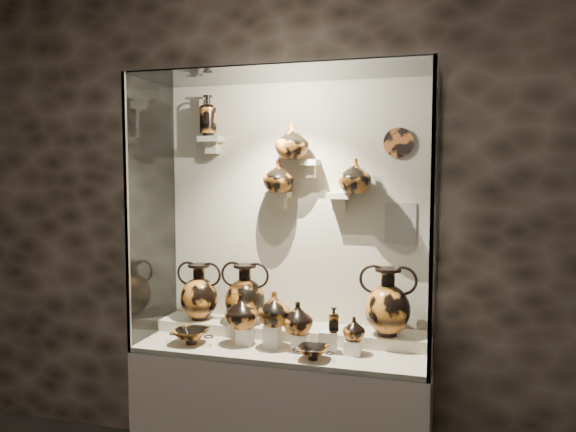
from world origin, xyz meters
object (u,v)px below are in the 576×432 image
object	(u,v)px
kylix_right	(313,351)
ovoid_vase_c	(355,176)
kylix_left	(191,335)
ovoid_vase_a	(278,176)
amphora_mid	(245,294)
jug_b	(274,309)
amphora_right	(388,301)
jug_a	(242,311)
lekythos_small	(334,318)
ovoid_vase_b	(292,141)
jug_e	(354,328)
amphora_left	(199,292)
lekythos_tall	(208,113)
jug_c	(298,318)

from	to	relation	value
kylix_right	ovoid_vase_c	world-z (taller)	ovoid_vase_c
kylix_left	ovoid_vase_a	size ratio (longest dim) A/B	1.35
amphora_mid	jug_b	distance (m)	0.33
amphora_right	jug_b	bearing A→B (deg)	-137.62
jug_a	lekythos_small	size ratio (longest dim) A/B	1.29
jug_b	ovoid_vase_b	xyz separation A→B (m)	(0.03, 0.25, 0.97)
kylix_left	kylix_right	size ratio (longest dim) A/B	1.20
jug_e	amphora_right	bearing A→B (deg)	41.86
ovoid_vase_b	kylix_left	bearing A→B (deg)	-163.16
amphora_left	jug_b	size ratio (longest dim) A/B	1.84
jug_b	ovoid_vase_a	distance (m)	0.80
amphora_left	lekythos_small	world-z (taller)	amphora_left
lekythos_tall	ovoid_vase_b	world-z (taller)	lekythos_tall
ovoid_vase_b	jug_c	bearing A→B (deg)	-81.12
jug_a	jug_b	size ratio (longest dim) A/B	1.04
amphora_mid	ovoid_vase_c	size ratio (longest dim) A/B	1.83
kylix_left	amphora_right	bearing A→B (deg)	21.87
jug_e	kylix_left	distance (m)	0.96
jug_a	ovoid_vase_c	distance (m)	1.03
jug_b	jug_e	size ratio (longest dim) A/B	1.51
lekythos_tall	ovoid_vase_c	distance (m)	1.02
amphora_mid	lekythos_tall	bearing A→B (deg)	142.27
kylix_left	kylix_right	world-z (taller)	kylix_left
amphora_left	amphora_right	xyz separation A→B (m)	(1.19, -0.01, 0.02)
amphora_mid	jug_a	xyz separation A→B (m)	(0.05, -0.20, -0.06)
jug_e	ovoid_vase_b	bearing A→B (deg)	146.03
jug_a	ovoid_vase_c	world-z (taller)	ovoid_vase_c
jug_c	jug_e	bearing A→B (deg)	-2.45
kylix_left	ovoid_vase_c	size ratio (longest dim) A/B	1.30
lekythos_tall	kylix_left	bearing A→B (deg)	-68.77
jug_b	jug_c	distance (m)	0.14
amphora_right	jug_c	size ratio (longest dim) A/B	2.15
kylix_right	ovoid_vase_b	xyz separation A→B (m)	(-0.23, 0.38, 1.15)
kylix_right	ovoid_vase_c	size ratio (longest dim) A/B	1.08
jug_b	lekythos_small	world-z (taller)	jug_b
lekythos_small	ovoid_vase_c	world-z (taller)	ovoid_vase_c
ovoid_vase_a	jug_e	bearing A→B (deg)	-12.63
ovoid_vase_a	lekythos_small	bearing A→B (deg)	-20.35
jug_b	ovoid_vase_b	size ratio (longest dim) A/B	0.92
amphora_mid	jug_c	distance (m)	0.44
amphora_left	jug_a	size ratio (longest dim) A/B	1.77
jug_a	kylix_right	world-z (taller)	jug_a
amphora_right	kylix_right	distance (m)	0.54
amphora_right	lekythos_small	distance (m)	0.35
jug_e	jug_a	bearing A→B (deg)	176.06
amphora_left	jug_e	xyz separation A→B (m)	(1.03, -0.19, -0.11)
amphora_left	kylix_right	size ratio (longest dim) A/B	1.64
jug_a	ovoid_vase_b	distance (m)	1.05
lekythos_small	ovoid_vase_b	xyz separation A→B (m)	(-0.31, 0.25, 1.00)
ovoid_vase_b	amphora_right	bearing A→B (deg)	-19.81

